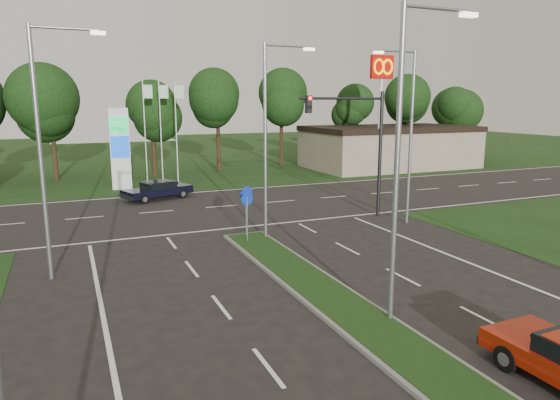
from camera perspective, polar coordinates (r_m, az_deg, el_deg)
name	(u,v)px	position (r m, az deg, el deg)	size (l,w,h in m)	color
verge_far	(138,158)	(61.23, -15.97, 4.67)	(160.00, 50.00, 0.02)	black
cross_road	(206,208)	(31.06, -8.46, -0.91)	(160.00, 12.00, 0.02)	black
median_kerb	(410,356)	(13.68, 14.66, -16.88)	(2.00, 26.00, 0.12)	slate
commercial_building	(389,147)	(51.12, 12.40, 5.90)	(16.00, 9.00, 4.00)	gray
streetlight_median_near	(403,151)	(14.38, 13.93, 5.51)	(2.53, 0.22, 9.00)	gray
streetlight_median_far	(269,132)	(23.13, -1.24, 7.83)	(2.53, 0.22, 9.00)	gray
streetlight_left_near	(1,239)	(5.61, -29.29, -3.93)	(2.53, 0.22, 9.00)	gray
streetlight_left_far	(45,141)	(19.47, -25.25, 6.16)	(2.53, 0.22, 9.00)	gray
streetlight_right_far	(408,128)	(27.03, 14.43, 7.96)	(2.53, 0.22, 9.00)	gray
traffic_signal	(361,135)	(27.77, 9.20, 7.35)	(5.10, 0.42, 7.00)	black
median_signs	(247,203)	(23.58, -3.83, -0.38)	(1.16, 1.76, 2.38)	gray
gas_pylon	(123,147)	(38.79, -17.52, 5.85)	(5.80, 1.26, 8.00)	silver
mcdonalds_sign	(381,84)	(45.36, 11.52, 12.89)	(2.20, 0.47, 10.40)	silver
treeline_far	(158,97)	(46.01, -13.79, 11.32)	(6.00, 6.00, 9.90)	black
navy_sedan	(158,190)	(34.34, -13.80, 1.15)	(4.80, 3.22, 1.22)	black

